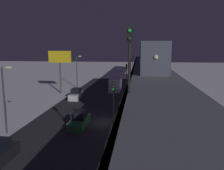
# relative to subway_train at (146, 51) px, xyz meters

# --- Properties ---
(ground_plane) EXTENTS (240.00, 240.00, 0.00)m
(ground_plane) POSITION_rel_subway_train_xyz_m (6.09, 31.12, -8.66)
(ground_plane) COLOR white
(avenue_asphalt) EXTENTS (11.00, 82.52, 0.01)m
(avenue_asphalt) POSITION_rel_subway_train_xyz_m (10.13, 31.12, -8.65)
(avenue_asphalt) COLOR #28282D
(avenue_asphalt) RESTS_ON ground_plane
(elevated_railway) EXTENTS (5.00, 82.52, 6.88)m
(elevated_railway) POSITION_rel_subway_train_xyz_m (0.09, 31.12, -2.68)
(elevated_railway) COLOR slate
(elevated_railway) RESTS_ON ground_plane
(subway_train) EXTENTS (2.94, 74.07, 3.40)m
(subway_train) POSITION_rel_subway_train_xyz_m (0.00, 0.00, 0.00)
(subway_train) COLOR #4C5160
(subway_train) RESTS_ON elevated_railway
(rail_signal) EXTENTS (0.36, 0.41, 4.00)m
(rail_signal) POSITION_rel_subway_train_xyz_m (2.18, 45.31, 0.95)
(rail_signal) COLOR black
(rail_signal) RESTS_ON elevated_railway
(sedan_white) EXTENTS (1.91, 4.78, 1.97)m
(sedan_white) POSITION_rel_subway_train_xyz_m (13.33, 18.07, -7.87)
(sedan_white) COLOR silver
(sedan_white) RESTS_ON ground_plane
(sedan_green) EXTENTS (1.80, 4.64, 1.97)m
(sedan_green) POSITION_rel_subway_train_xyz_m (8.73, 33.09, -7.86)
(sedan_green) COLOR #2D6038
(sedan_green) RESTS_ON ground_plane
(box_truck) EXTENTS (2.40, 7.40, 2.80)m
(box_truck) POSITION_rel_subway_train_xyz_m (6.73, 8.91, -7.31)
(box_truck) COLOR silver
(box_truck) RESTS_ON ground_plane
(traffic_light_near) EXTENTS (0.32, 0.44, 6.40)m
(traffic_light_near) POSITION_rel_subway_train_xyz_m (4.03, 37.56, -4.46)
(traffic_light_near) COLOR #2D2D2D
(traffic_light_near) RESTS_ON ground_plane
(traffic_light_mid) EXTENTS (0.32, 0.44, 6.40)m
(traffic_light_mid) POSITION_rel_subway_train_xyz_m (4.03, 14.68, -4.46)
(traffic_light_mid) COLOR #2D2D2D
(traffic_light_mid) RESTS_ON ground_plane
(traffic_light_far) EXTENTS (0.32, 0.44, 6.40)m
(traffic_light_far) POSITION_rel_subway_train_xyz_m (4.03, -8.20, -4.46)
(traffic_light_far) COLOR #2D2D2D
(traffic_light_far) RESTS_ON ground_plane
(traffic_light_distant) EXTENTS (0.32, 0.44, 6.40)m
(traffic_light_distant) POSITION_rel_subway_train_xyz_m (4.03, -31.07, -4.46)
(traffic_light_distant) COLOR #2D2D2D
(traffic_light_distant) RESTS_ON ground_plane
(commercial_billboard) EXTENTS (4.80, 0.36, 8.90)m
(commercial_billboard) POSITION_rel_subway_train_xyz_m (17.93, 13.48, -1.83)
(commercial_billboard) COLOR #4C4C51
(commercial_billboard) RESTS_ON ground_plane
(street_lamp_near) EXTENTS (1.35, 0.44, 7.65)m
(street_lamp_near) POSITION_rel_subway_train_xyz_m (16.20, 36.12, -3.84)
(street_lamp_near) COLOR #38383D
(street_lamp_near) RESTS_ON ground_plane
(street_lamp_far) EXTENTS (1.35, 0.44, 7.65)m
(street_lamp_far) POSITION_rel_subway_train_xyz_m (16.20, 6.12, -3.84)
(street_lamp_far) COLOR #38383D
(street_lamp_far) RESTS_ON ground_plane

